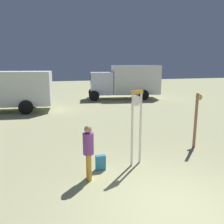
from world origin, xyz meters
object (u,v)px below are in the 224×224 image
object	(u,v)px
box_truck_near	(7,89)
person_near_clock	(88,150)
standing_clock	(136,121)
backpack	(101,163)
arrow_sign	(197,109)
box_truck_far	(127,81)

from	to	relation	value
box_truck_near	person_near_clock	bearing A→B (deg)	-72.11
standing_clock	backpack	distance (m)	1.67
arrow_sign	backpack	world-z (taller)	arrow_sign
box_truck_near	box_truck_far	size ratio (longest dim) A/B	0.94
standing_clock	person_near_clock	distance (m)	1.80
box_truck_near	box_truck_far	world-z (taller)	box_truck_far
arrow_sign	backpack	size ratio (longest dim) A/B	4.57
box_truck_near	backpack	bearing A→B (deg)	-69.13
backpack	box_truck_far	xyz separation A→B (m)	(5.80, 13.55, 1.42)
arrow_sign	box_truck_far	xyz separation A→B (m)	(1.64, 12.43, 0.20)
backpack	box_truck_near	distance (m)	11.02
standing_clock	box_truck_far	world-z (taller)	box_truck_far
arrow_sign	backpack	bearing A→B (deg)	-164.95
backpack	box_truck_far	bearing A→B (deg)	66.81
standing_clock	backpack	size ratio (longest dim) A/B	5.16
arrow_sign	box_truck_far	size ratio (longest dim) A/B	0.31
arrow_sign	standing_clock	bearing A→B (deg)	-160.90
person_near_clock	backpack	xyz separation A→B (m)	(0.45, 0.47, -0.64)
arrow_sign	box_truck_far	distance (m)	12.54
arrow_sign	box_truck_near	distance (m)	12.17
backpack	box_truck_near	bearing A→B (deg)	110.87
box_truck_near	box_truck_far	distance (m)	10.26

